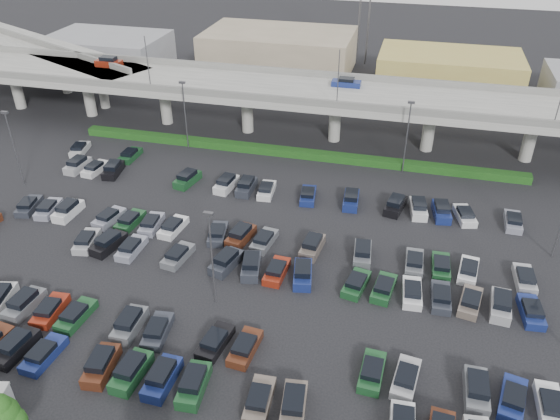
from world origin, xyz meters
name	(u,v)px	position (x,y,z in m)	size (l,w,h in m)	color
ground	(241,254)	(0.00, 0.00, 0.00)	(280.00, 280.00, 0.00)	black
overpass	(302,94)	(-0.21, 32.01, 6.97)	(150.00, 13.00, 15.80)	gray
on_ramp	(45,52)	(-52.10, 43.05, 6.86)	(50.93, 30.13, 8.80)	gray
hedge	(292,153)	(0.00, 25.00, 0.55)	(66.00, 1.60, 1.10)	#103711
parked_cars	(224,272)	(-0.49, -4.14, 0.63)	(62.94, 41.69, 1.67)	#2C3039
light_poles	(208,191)	(-4.13, 2.00, 6.24)	(66.90, 48.38, 10.30)	#4A4A4F
distant_buildings	(397,64)	(12.38, 61.81, 3.74)	(138.00, 24.00, 9.00)	gray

